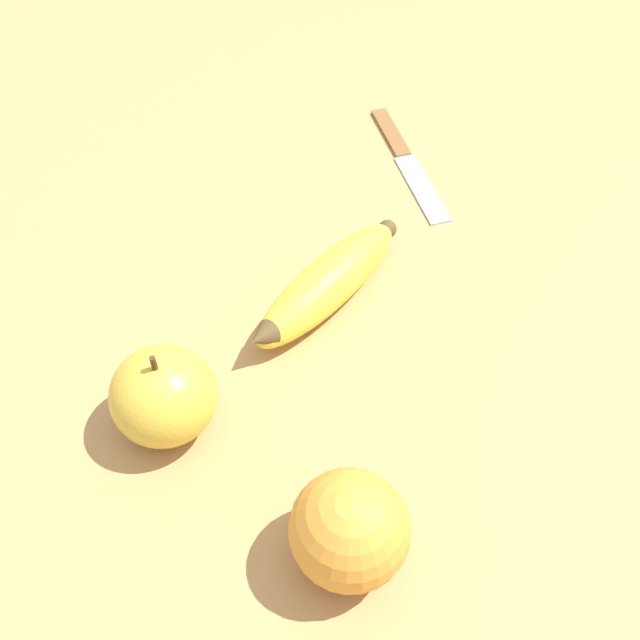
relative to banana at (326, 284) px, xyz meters
The scene contains 5 objects.
ground_plane 0.09m from the banana, 86.68° to the left, with size 3.00×3.00×0.00m, color tan.
banana is the anchor object (origin of this frame).
orange 0.23m from the banana, ahead, with size 0.08×0.08×0.08m.
apple 0.18m from the banana, 55.06° to the right, with size 0.08×0.08×0.09m.
paring_knife 0.21m from the banana, 146.18° to the left, with size 0.19×0.04×0.01m.
Camera 1 is at (0.41, -0.16, 0.52)m, focal length 42.00 mm.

